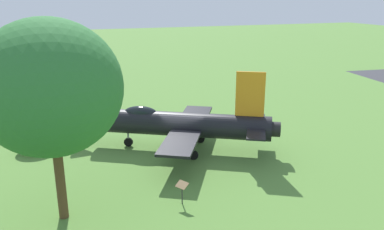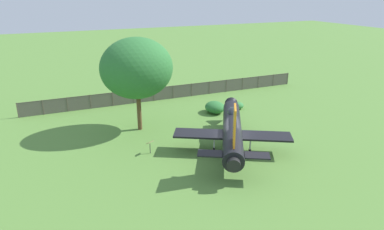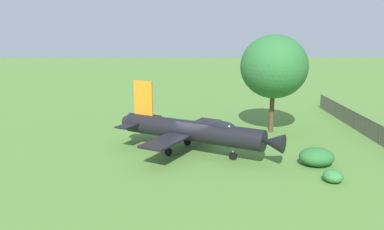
{
  "view_description": "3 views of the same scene",
  "coord_description": "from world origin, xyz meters",
  "px_view_note": "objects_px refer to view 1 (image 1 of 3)",
  "views": [
    {
      "loc": [
        -23.11,
        7.37,
        9.87
      ],
      "look_at": [
        -0.78,
        -0.6,
        2.58
      ],
      "focal_mm": 36.49,
      "sensor_mm": 36.0,
      "label": 1
    },
    {
      "loc": [
        -14.16,
        -23.41,
        13.14
      ],
      "look_at": [
        -2.44,
        3.05,
        2.5
      ],
      "focal_mm": 32.02,
      "sensor_mm": 36.0,
      "label": 2
    },
    {
      "loc": [
        28.96,
        -0.26,
        9.63
      ],
      "look_at": [
        -0.54,
        0.07,
        2.93
      ],
      "focal_mm": 35.89,
      "sensor_mm": 36.0,
      "label": 3
    }
  ],
  "objects_px": {
    "shrub_near_fence": "(37,130)",
    "shrub_by_tree": "(37,141)",
    "display_jet": "(174,123)",
    "info_plaque": "(182,188)",
    "shade_tree": "(50,87)"
  },
  "relations": [
    {
      "from": "display_jet",
      "to": "shrub_near_fence",
      "type": "height_order",
      "value": "display_jet"
    },
    {
      "from": "shrub_by_tree",
      "to": "info_plaque",
      "type": "xyz_separation_m",
      "value": [
        -9.78,
        -6.89,
        0.21
      ]
    },
    {
      "from": "shade_tree",
      "to": "shrub_by_tree",
      "type": "height_order",
      "value": "shade_tree"
    },
    {
      "from": "shade_tree",
      "to": "info_plaque",
      "type": "xyz_separation_m",
      "value": [
        -0.68,
        -5.56,
        -5.32
      ]
    },
    {
      "from": "shrub_near_fence",
      "to": "shrub_by_tree",
      "type": "bearing_deg",
      "value": -178.71
    },
    {
      "from": "shade_tree",
      "to": "info_plaque",
      "type": "distance_m",
      "value": 7.73
    },
    {
      "from": "shrub_near_fence",
      "to": "shrub_by_tree",
      "type": "xyz_separation_m",
      "value": [
        -3.05,
        -0.07,
        0.24
      ]
    },
    {
      "from": "shrub_by_tree",
      "to": "info_plaque",
      "type": "bearing_deg",
      "value": -144.85
    },
    {
      "from": "shade_tree",
      "to": "shrub_near_fence",
      "type": "distance_m",
      "value": 13.53
    },
    {
      "from": "display_jet",
      "to": "shade_tree",
      "type": "xyz_separation_m",
      "value": [
        -6.26,
        7.32,
        4.35
      ]
    },
    {
      "from": "display_jet",
      "to": "info_plaque",
      "type": "bearing_deg",
      "value": 105.11
    },
    {
      "from": "shrub_near_fence",
      "to": "info_plaque",
      "type": "distance_m",
      "value": 14.6
    },
    {
      "from": "shrub_near_fence",
      "to": "shrub_by_tree",
      "type": "distance_m",
      "value": 3.06
    },
    {
      "from": "display_jet",
      "to": "shade_tree",
      "type": "distance_m",
      "value": 10.56
    },
    {
      "from": "display_jet",
      "to": "info_plaque",
      "type": "relative_size",
      "value": 11.22
    }
  ]
}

